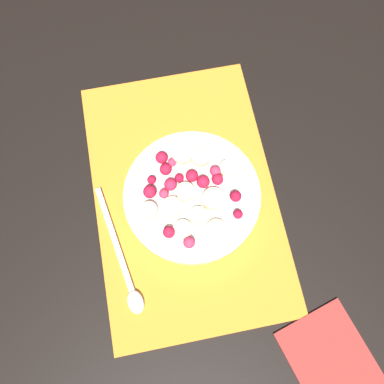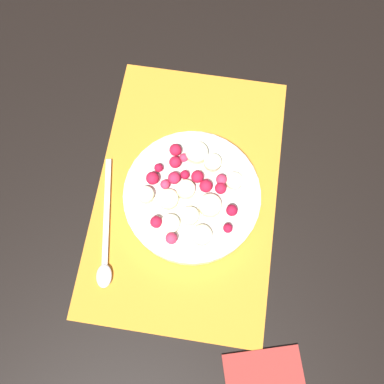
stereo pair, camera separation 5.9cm
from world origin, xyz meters
TOP-DOWN VIEW (x-y plane):
  - ground_plane at (0.00, 0.00)m, footprint 3.00×3.00m
  - placemat at (0.00, 0.00)m, footprint 0.46×0.30m
  - fruit_bowl at (0.01, 0.01)m, footprint 0.22×0.22m
  - spoon at (0.11, -0.12)m, footprint 0.21×0.06m
  - napkin at (0.29, 0.16)m, footprint 0.16×0.15m

SIDE VIEW (x-z plane):
  - ground_plane at x=0.00m, z-range 0.00..0.00m
  - placemat at x=0.00m, z-range 0.00..0.01m
  - napkin at x=0.29m, z-range 0.00..0.01m
  - spoon at x=0.11m, z-range 0.01..0.01m
  - fruit_bowl at x=0.01m, z-range 0.00..0.05m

